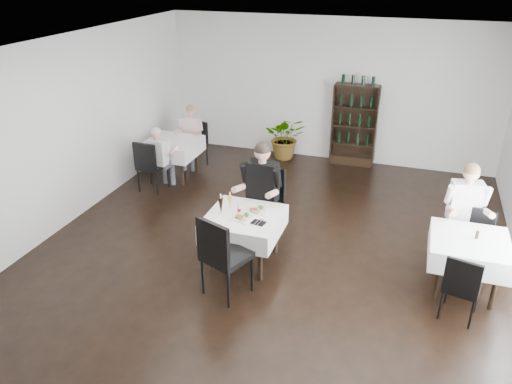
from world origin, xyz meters
TOP-DOWN VIEW (x-y plane):
  - room_shell at (0.00, 0.00)m, footprint 9.00×9.00m
  - wine_shelf at (0.60, 4.31)m, footprint 0.90×0.28m
  - main_table at (-0.30, 0.00)m, footprint 1.03×1.03m
  - left_table at (-2.70, 2.50)m, footprint 0.98×0.98m
  - right_table at (2.70, 0.30)m, footprint 0.98×0.98m
  - potted_tree at (-0.84, 4.20)m, footprint 1.03×0.94m
  - main_chair_far at (-0.25, 0.81)m, footprint 0.63×0.64m
  - main_chair_near at (-0.30, -0.86)m, footprint 0.69×0.69m
  - left_chair_far at (-2.53, 3.22)m, footprint 0.57×0.57m
  - left_chair_near at (-2.79, 1.70)m, footprint 0.48×0.49m
  - right_chair_far at (2.81, 0.84)m, footprint 0.53×0.53m
  - right_chair_near at (2.61, -0.38)m, footprint 0.50×0.50m
  - diner_main at (-0.24, 0.56)m, footprint 0.63×0.64m
  - diner_left_far at (-2.60, 3.11)m, footprint 0.52×0.54m
  - diner_left_near at (-2.65, 1.88)m, footprint 0.49×0.49m
  - diner_right_far at (2.65, 0.98)m, footprint 0.62×0.65m
  - plate_far at (-0.17, 0.16)m, footprint 0.31×0.31m
  - plate_near at (-0.28, -0.11)m, footprint 0.31×0.31m
  - pilsner_dark at (-0.61, -0.09)m, footprint 0.08×0.08m
  - pilsner_lager at (-0.53, 0.07)m, footprint 0.07×0.07m
  - coke_bottle at (-0.37, -0.00)m, footprint 0.05×0.05m
  - napkin_cutlery at (-0.03, -0.15)m, footprint 0.21×0.21m
  - pepper_mill at (2.77, 0.35)m, footprint 0.05×0.05m

SIDE VIEW (x-z plane):
  - potted_tree at x=-0.84m, z-range 0.00..0.96m
  - right_chair_near at x=2.61m, z-range 0.06..0.97m
  - right_chair_far at x=2.81m, z-range 0.07..0.99m
  - left_chair_far at x=-2.53m, z-range 0.07..1.01m
  - left_chair_near at x=-2.79m, z-range 0.07..1.08m
  - left_table at x=-2.70m, z-range 0.24..1.01m
  - right_table at x=2.70m, z-range 0.24..1.01m
  - main_table at x=-0.30m, z-range 0.24..1.01m
  - main_chair_far at x=-0.25m, z-range 0.08..1.24m
  - main_chair_near at x=-0.30m, z-range 0.08..1.24m
  - diner_left_near at x=-2.65m, z-range 0.10..1.35m
  - diner_left_far at x=-2.60m, z-range 0.11..1.43m
  - napkin_cutlery at x=-0.03m, z-range 0.77..0.79m
  - plate_near at x=-0.28m, z-range 0.75..0.83m
  - plate_far at x=-0.17m, z-range 0.75..0.83m
  - pepper_mill at x=2.77m, z-range 0.77..0.88m
  - wine_shelf at x=0.60m, z-range -0.03..1.72m
  - coke_bottle at x=-0.37m, z-range 0.75..0.96m
  - pilsner_lager at x=-0.53m, z-range 0.74..1.03m
  - diner_right_far at x=2.65m, z-range 0.12..1.66m
  - pilsner_dark at x=-0.61m, z-range 0.74..1.06m
  - diner_main at x=-0.24m, z-range 0.13..1.78m
  - room_shell at x=0.00m, z-range -3.00..6.00m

